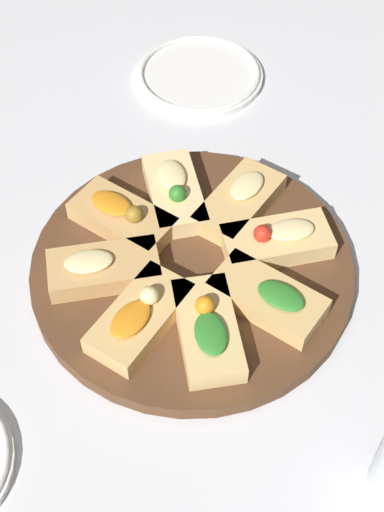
# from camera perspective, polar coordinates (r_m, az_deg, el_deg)

# --- Properties ---
(ground_plane) EXTENTS (3.00, 3.00, 0.00)m
(ground_plane) POSITION_cam_1_polar(r_m,az_deg,el_deg) (0.93, 0.00, -1.35)
(ground_plane) COLOR silver
(serving_board) EXTENTS (0.42, 0.42, 0.02)m
(serving_board) POSITION_cam_1_polar(r_m,az_deg,el_deg) (0.92, 0.00, -0.95)
(serving_board) COLOR #51331E
(serving_board) RESTS_ON ground_plane
(focaccia_slice_0) EXTENTS (0.13, 0.15, 0.04)m
(focaccia_slice_0) POSITION_cam_1_polar(r_m,az_deg,el_deg) (0.87, 6.12, -3.34)
(focaccia_slice_0) COLOR tan
(focaccia_slice_0) RESTS_ON serving_board
(focaccia_slice_1) EXTENTS (0.10, 0.15, 0.05)m
(focaccia_slice_1) POSITION_cam_1_polar(r_m,az_deg,el_deg) (0.92, 6.83, 1.26)
(focaccia_slice_1) COLOR #DBB775
(focaccia_slice_1) RESTS_ON serving_board
(focaccia_slice_2) EXTENTS (0.15, 0.13, 0.04)m
(focaccia_slice_2) POSITION_cam_1_polar(r_m,az_deg,el_deg) (0.97, 3.84, 4.39)
(focaccia_slice_2) COLOR tan
(focaccia_slice_2) RESTS_ON serving_board
(focaccia_slice_3) EXTENTS (0.15, 0.10, 0.05)m
(focaccia_slice_3) POSITION_cam_1_polar(r_m,az_deg,el_deg) (0.98, -1.41, 5.14)
(focaccia_slice_3) COLOR #E5C689
(focaccia_slice_3) RESTS_ON serving_board
(focaccia_slice_4) EXTENTS (0.13, 0.15, 0.05)m
(focaccia_slice_4) POSITION_cam_1_polar(r_m,az_deg,el_deg) (0.95, -5.59, 3.13)
(focaccia_slice_4) COLOR tan
(focaccia_slice_4) RESTS_ON serving_board
(focaccia_slice_5) EXTENTS (0.10, 0.15, 0.04)m
(focaccia_slice_5) POSITION_cam_1_polar(r_m,az_deg,el_deg) (0.90, -7.15, -0.97)
(focaccia_slice_5) COLOR tan
(focaccia_slice_5) RESTS_ON serving_board
(focaccia_slice_6) EXTENTS (0.15, 0.13, 0.05)m
(focaccia_slice_6) POSITION_cam_1_polar(r_m,az_deg,el_deg) (0.85, -4.19, -4.87)
(focaccia_slice_6) COLOR tan
(focaccia_slice_6) RESTS_ON serving_board
(focaccia_slice_7) EXTENTS (0.15, 0.10, 0.05)m
(focaccia_slice_7) POSITION_cam_1_polar(r_m,az_deg,el_deg) (0.84, 1.27, -5.85)
(focaccia_slice_7) COLOR #DBB775
(focaccia_slice_7) RESTS_ON serving_board
(plate_right) EXTENTS (0.21, 0.21, 0.02)m
(plate_right) POSITION_cam_1_polar(r_m,az_deg,el_deg) (1.22, 0.59, 14.32)
(plate_right) COLOR white
(plate_right) RESTS_ON ground_plane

